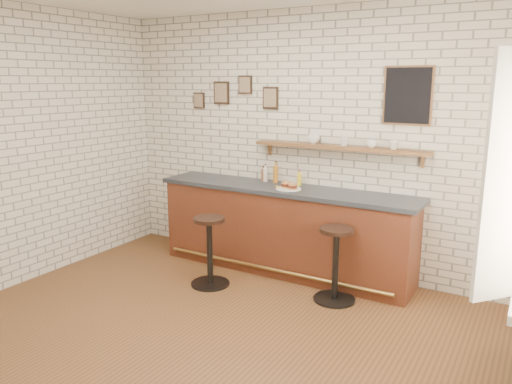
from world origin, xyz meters
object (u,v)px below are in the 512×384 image
Objects in this scene: condiment_bottle_yellow at (299,179)px; shelf_cup_b at (344,142)px; bar_stool_left at (210,249)px; shelf_cup_c at (371,144)px; bitters_bottle_white at (265,174)px; bitters_bottle_brown at (263,175)px; sandwich_plate at (288,189)px; bar_stool_right at (336,262)px; bar_counter at (284,229)px; shelf_cup_a at (314,139)px; shelf_cup_d at (394,145)px; ciabatta_sandwich at (289,185)px; bitters_bottle_amber at (276,174)px.

condiment_bottle_yellow is 0.70m from shelf_cup_b.
shelf_cup_c is (1.43, 0.99, 1.13)m from bar_stool_left.
shelf_cup_c reaches higher than bitters_bottle_white.
bitters_bottle_brown is 0.48m from condiment_bottle_yellow.
sandwich_plate reaches higher than bar_stool_right.
shelf_cup_a reaches higher than bar_counter.
bar_stool_left is at bearing -124.00° from shelf_cup_a.
shelf_cup_d is at bearing -49.53° from shelf_cup_b.
shelf_cup_c is (0.92, 0.20, 1.04)m from bar_counter.
condiment_bottle_yellow is at bearing 138.32° from bar_stool_right.
condiment_bottle_yellow is 1.19m from bar_stool_right.
shelf_cup_b is 1.01× the size of shelf_cup_d.
bar_counter is at bearing -26.89° from bitters_bottle_white.
shelf_cup_a reaches higher than ciabatta_sandwich.
bar_stool_left is (-0.29, -0.97, -0.70)m from bitters_bottle_amber.
ciabatta_sandwich reaches higher than bar_stool_right.
shelf_cup_d is (1.67, 0.99, 1.13)m from bar_stool_left.
shelf_cup_a is at bearing 130.36° from bar_stool_right.
ciabatta_sandwich is at bearing 112.71° from shelf_cup_c.
bitters_bottle_amber is 0.31m from condiment_bottle_yellow.
shelf_cup_c is at bearing 163.31° from shelf_cup_d.
shelf_cup_d is at bearing 63.34° from bar_stool_right.
bar_counter reaches higher than bar_stool_right.
bitters_bottle_white is 0.45m from condiment_bottle_yellow.
shelf_cup_c reaches higher than ciabatta_sandwich.
shelf_cup_b is (1.12, 0.99, 1.13)m from bar_stool_left.
condiment_bottle_yellow is 1.32m from bar_stool_left.
shelf_cup_c is at bearing 1.40° from condiment_bottle_yellow.
bitters_bottle_white is 1.95× the size of shelf_cup_c.
ciabatta_sandwich is 2.59× the size of shelf_cup_d.
bitters_bottle_brown reaches higher than condiment_bottle_yellow.
bar_counter is 1.57m from shelf_cup_d.
bitters_bottle_white reaches higher than condiment_bottle_yellow.
sandwich_plate reaches higher than bar_stool_left.
bitters_bottle_brown is (-0.38, 0.18, 0.58)m from bar_counter.
sandwich_plate is at bearing 177.74° from shelf_cup_d.
bar_stool_left is at bearing -129.78° from sandwich_plate.
bar_counter is at bearing 106.48° from shelf_cup_c.
bar_counter is 17.56× the size of condiment_bottle_yellow.
bitters_bottle_white is at bearing 81.25° from bar_stool_left.
shelf_cup_b reaches higher than shelf_cup_c.
bitters_bottle_white is (0.03, -0.00, 0.01)m from bitters_bottle_brown.
shelf_cup_c is at bearing 81.78° from bar_stool_right.
shelf_cup_d is (1.07, 0.02, 0.46)m from condiment_bottle_yellow.
ciabatta_sandwich is at bearing 151.68° from bar_stool_right.
bar_stool_right is at bearing -45.98° from shelf_cup_a.
sandwich_plate is 0.36× the size of bar_stool_right.
bar_counter is at bearing 141.64° from ciabatta_sandwich.
bar_counter is 0.57m from ciabatta_sandwich.
condiment_bottle_yellow is 1.83× the size of shelf_cup_d.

